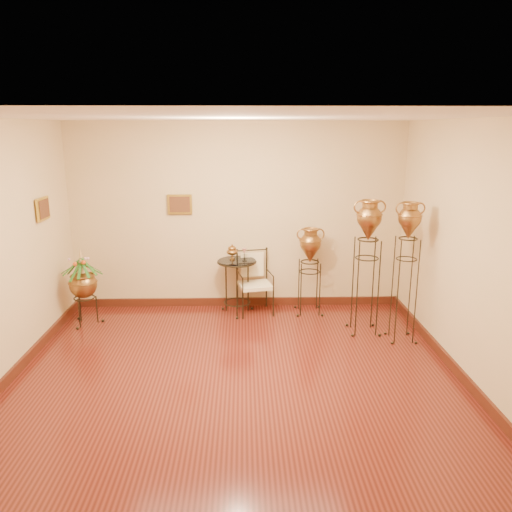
{
  "coord_description": "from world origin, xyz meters",
  "views": [
    {
      "loc": [
        0.09,
        -4.91,
        2.7
      ],
      "look_at": [
        0.25,
        1.3,
        1.1
      ],
      "focal_mm": 35.0,
      "sensor_mm": 36.0,
      "label": 1
    }
  ],
  "objects_px": {
    "amphora_mid": "(366,266)",
    "armchair": "(255,283)",
    "planter_urn": "(83,281)",
    "side_table": "(237,286)",
    "amphora_tall": "(406,271)"
  },
  "relations": [
    {
      "from": "amphora_tall",
      "to": "planter_urn",
      "type": "height_order",
      "value": "amphora_tall"
    },
    {
      "from": "planter_urn",
      "to": "armchair",
      "type": "xyz_separation_m",
      "value": [
        2.41,
        0.37,
        -0.16
      ]
    },
    {
      "from": "planter_urn",
      "to": "side_table",
      "type": "distance_m",
      "value": 2.18
    },
    {
      "from": "armchair",
      "to": "amphora_tall",
      "type": "bearing_deg",
      "value": -39.61
    },
    {
      "from": "amphora_mid",
      "to": "planter_urn",
      "type": "height_order",
      "value": "amphora_mid"
    },
    {
      "from": "amphora_mid",
      "to": "planter_urn",
      "type": "bearing_deg",
      "value": 174.46
    },
    {
      "from": "amphora_tall",
      "to": "amphora_mid",
      "type": "bearing_deg",
      "value": 147.67
    },
    {
      "from": "amphora_mid",
      "to": "planter_urn",
      "type": "relative_size",
      "value": 1.63
    },
    {
      "from": "planter_urn",
      "to": "side_table",
      "type": "xyz_separation_m",
      "value": [
        2.14,
        0.37,
        -0.2
      ]
    },
    {
      "from": "amphora_tall",
      "to": "side_table",
      "type": "bearing_deg",
      "value": 154.71
    },
    {
      "from": "amphora_mid",
      "to": "armchair",
      "type": "bearing_deg",
      "value": 152.93
    },
    {
      "from": "planter_urn",
      "to": "armchair",
      "type": "relative_size",
      "value": 1.2
    },
    {
      "from": "amphora_tall",
      "to": "armchair",
      "type": "distance_m",
      "value": 2.2
    },
    {
      "from": "side_table",
      "to": "amphora_mid",
      "type": "bearing_deg",
      "value": -23.37
    },
    {
      "from": "amphora_mid",
      "to": "armchair",
      "type": "xyz_separation_m",
      "value": [
        -1.46,
        0.75,
        -0.45
      ]
    }
  ]
}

